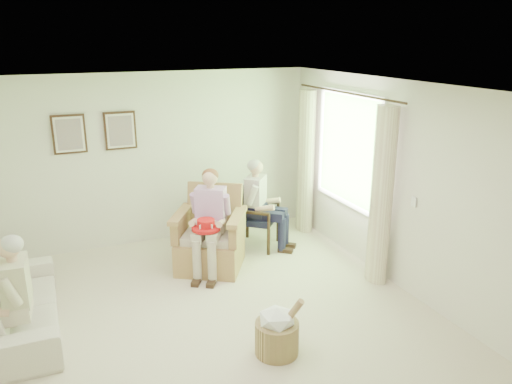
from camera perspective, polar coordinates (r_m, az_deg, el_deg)
floor at (r=5.76m, az=-4.83°, el=-15.11°), size 5.50×5.50×0.00m
back_wall at (r=7.73m, az=-11.71°, el=3.67°), size 5.00×0.04×2.60m
front_wall at (r=2.99m, az=12.92°, el=-19.87°), size 5.00×0.04×2.60m
right_wall at (r=6.37m, az=16.65°, el=0.34°), size 0.04×5.50×2.60m
ceiling at (r=4.88m, az=-5.62°, el=11.58°), size 5.00×5.50×0.02m
window at (r=7.20m, az=10.55°, el=5.07°), size 0.13×2.50×1.63m
curtain_left at (r=6.47m, az=14.14°, el=-0.57°), size 0.34×0.34×2.30m
curtain_right at (r=8.04m, az=5.71°, el=3.38°), size 0.34×0.34×2.30m
framed_print_left at (r=7.45m, az=-20.57°, el=6.20°), size 0.45×0.05×0.55m
framed_print_right at (r=7.52m, az=-15.24°, el=6.79°), size 0.45×0.05×0.55m
wicker_armchair at (r=6.96m, az=-5.37°, el=-5.76°), size 0.88×0.87×1.12m
wood_armchair at (r=7.61m, az=-0.07°, el=-2.46°), size 0.59×0.56×0.91m
sofa at (r=6.13m, az=-25.46°, el=-11.63°), size 1.97×0.77×0.58m
person_wicker at (r=6.66m, az=-5.08°, el=-2.55°), size 0.40×0.63×1.39m
person_dark at (r=7.39m, az=0.39°, el=-0.81°), size 0.40×0.63×1.33m
person_sofa at (r=5.49m, az=-26.11°, el=-10.26°), size 0.42×0.62×1.25m
red_hat at (r=6.51m, az=-5.74°, el=-3.87°), size 0.37×0.37×0.14m
hatbox at (r=5.21m, az=2.43°, el=-15.55°), size 0.56×0.56×0.66m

